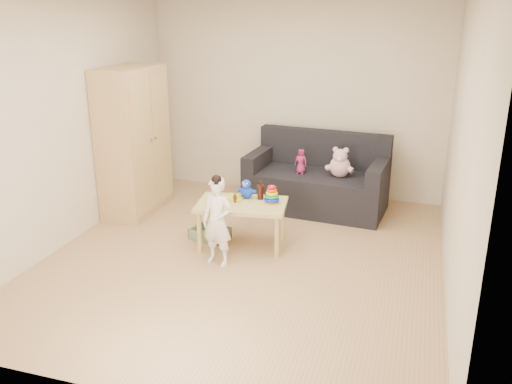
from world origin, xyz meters
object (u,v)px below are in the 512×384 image
(wardrobe, at_px, (134,142))
(toddler, at_px, (218,223))
(play_table, at_px, (242,224))
(sofa, at_px, (316,191))

(wardrobe, distance_m, toddler, 1.94)
(play_table, bearing_deg, wardrobe, 158.67)
(wardrobe, distance_m, play_table, 1.86)
(play_table, height_order, toddler, toddler)
(play_table, xyz_separation_m, toddler, (-0.09, -0.48, 0.20))
(toddler, bearing_deg, wardrobe, 156.08)
(sofa, height_order, toddler, toddler)
(wardrobe, height_order, toddler, wardrobe)
(wardrobe, height_order, sofa, wardrobe)
(wardrobe, xyz_separation_m, toddler, (1.52, -1.11, -0.46))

